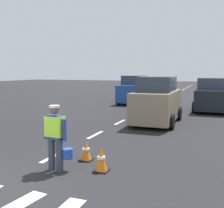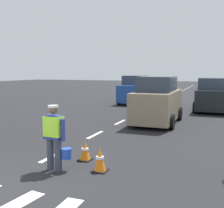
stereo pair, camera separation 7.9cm
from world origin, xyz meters
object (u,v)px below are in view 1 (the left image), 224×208
object	(u,v)px
car_parked_far	(211,96)
car_oncoming_second	(134,90)
traffic_cone_far	(101,159)
car_outgoing_ahead	(157,102)
traffic_cone_near	(86,151)
road_worker	(56,135)

from	to	relation	value
car_parked_far	car_oncoming_second	bearing A→B (deg)	157.28
car_parked_far	traffic_cone_far	bearing A→B (deg)	-100.36
traffic_cone_far	car_outgoing_ahead	distance (m)	7.15
traffic_cone_far	car_oncoming_second	size ratio (longest dim) A/B	0.16
traffic_cone_near	car_oncoming_second	xyz separation A→B (m)	(-2.73, 14.34, 0.73)
traffic_cone_far	car_oncoming_second	world-z (taller)	car_oncoming_second
road_worker	traffic_cone_near	xyz separation A→B (m)	(0.33, 1.01, -0.66)
traffic_cone_near	traffic_cone_far	xyz separation A→B (m)	(0.75, -0.67, 0.03)
traffic_cone_near	car_oncoming_second	bearing A→B (deg)	100.79
traffic_cone_far	car_parked_far	world-z (taller)	car_parked_far
traffic_cone_far	car_outgoing_ahead	xyz separation A→B (m)	(-0.07, 7.11, 0.74)
traffic_cone_near	car_parked_far	distance (m)	12.32
road_worker	traffic_cone_far	xyz separation A→B (m)	(1.08, 0.34, -0.62)
road_worker	car_parked_far	distance (m)	13.36
traffic_cone_far	car_outgoing_ahead	bearing A→B (deg)	90.52
car_oncoming_second	car_outgoing_ahead	xyz separation A→B (m)	(3.42, -7.89, 0.04)
road_worker	car_outgoing_ahead	bearing A→B (deg)	82.23
car_oncoming_second	car_outgoing_ahead	size ratio (longest dim) A/B	0.95
road_worker	traffic_cone_far	bearing A→B (deg)	17.47
car_oncoming_second	car_parked_far	world-z (taller)	car_oncoming_second
car_oncoming_second	car_parked_far	size ratio (longest dim) A/B	0.93
road_worker	traffic_cone_near	size ratio (longest dim) A/B	2.99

